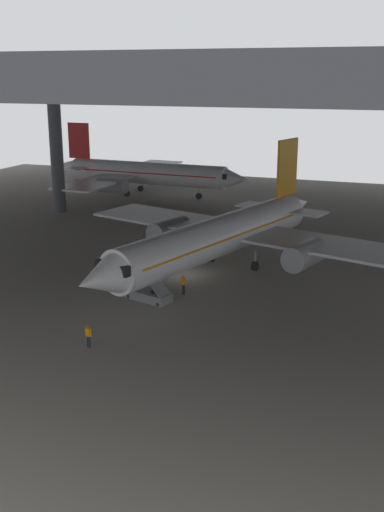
{
  "coord_description": "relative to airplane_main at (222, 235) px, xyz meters",
  "views": [
    {
      "loc": [
        18.07,
        -48.87,
        17.03
      ],
      "look_at": [
        0.95,
        -2.02,
        2.46
      ],
      "focal_mm": 43.96,
      "sensor_mm": 36.0,
      "label": 1
    }
  ],
  "objects": [
    {
      "name": "hangar_structure",
      "position": [
        -2.26,
        11.53,
        13.58
      ],
      "size": [
        121.0,
        99.0,
        17.53
      ],
      "color": "#4C4F54",
      "rests_on": "ground_plane"
    },
    {
      "name": "ground_plane",
      "position": [
        -2.19,
        -2.21,
        -3.32
      ],
      "size": [
        110.0,
        110.0,
        0.0
      ],
      "primitive_type": "plane",
      "color": "gray"
    },
    {
      "name": "crew_worker_by_stairs",
      "position": [
        -0.99,
        -6.91,
        -2.35
      ],
      "size": [
        0.44,
        0.4,
        1.7
      ],
      "color": "#232838",
      "rests_on": "ground_plane"
    },
    {
      "name": "airplane_distant",
      "position": [
        -21.63,
        31.25,
        -0.14
      ],
      "size": [
        31.23,
        30.1,
        10.02
      ],
      "color": "white",
      "rests_on": "ground_plane"
    },
    {
      "name": "boarding_stairs",
      "position": [
        -3.18,
        -8.94,
        -2.6
      ],
      "size": [
        4.28,
        2.49,
        4.51
      ],
      "color": "slate",
      "rests_on": "ground_plane"
    },
    {
      "name": "crew_worker_near_nose",
      "position": [
        -3.15,
        -18.43,
        -2.43
      ],
      "size": [
        0.52,
        0.34,
        1.57
      ],
      "color": "#232838",
      "rests_on": "ground_plane"
    },
    {
      "name": "airplane_main",
      "position": [
        0.0,
        0.0,
        0.0
      ],
      "size": [
        33.03,
        33.45,
        10.77
      ],
      "color": "white",
      "rests_on": "ground_plane"
    }
  ]
}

